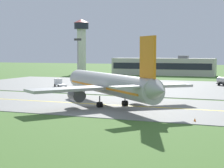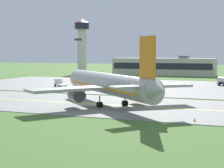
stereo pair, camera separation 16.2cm
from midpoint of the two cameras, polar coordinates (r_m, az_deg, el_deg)
The scene contains 11 objects.
ground_plane at distance 75.04m, azimuth -2.52°, elevation -3.07°, with size 500.00×500.00×0.00m, color #47702D.
taxiway_strip at distance 75.03m, azimuth -2.52°, elevation -3.03°, with size 240.00×28.00×0.10m, color gray.
apron_pad at distance 112.15m, azimuth 11.06°, elevation -0.53°, with size 140.00×52.00×0.10m, color gray.
taxiway_centreline at distance 75.03m, azimuth -2.52°, elevation -2.99°, with size 220.00×0.60×0.01m, color yellow.
airplane_lead at distance 72.55m, azimuth -0.36°, elevation -0.05°, with size 31.61×30.84×12.70m.
service_truck_pushback at distance 113.25m, azimuth -7.77°, elevation 0.14°, with size 5.98×5.97×2.59m.
terminal_building at distance 171.78m, azimuth 7.68°, elevation 2.58°, with size 45.66×8.50×8.76m.
control_tower at distance 194.04m, azimuth -4.47°, elevation 6.48°, with size 7.60×7.60×26.71m.
apron_light_mast at distance 125.96m, azimuth -5.02°, elevation 4.34°, with size 2.40×0.50×14.70m.
traffic_cone_near_edge at distance 95.84m, azimuth -10.11°, elevation -1.25°, with size 0.44×0.44×0.60m, color orange.
traffic_cone_mid_edge at distance 57.58m, azimuth 12.28°, elevation -5.26°, with size 0.44×0.44×0.60m, color orange.
Camera 2 is at (30.59, -67.76, 10.20)m, focal length 61.44 mm.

